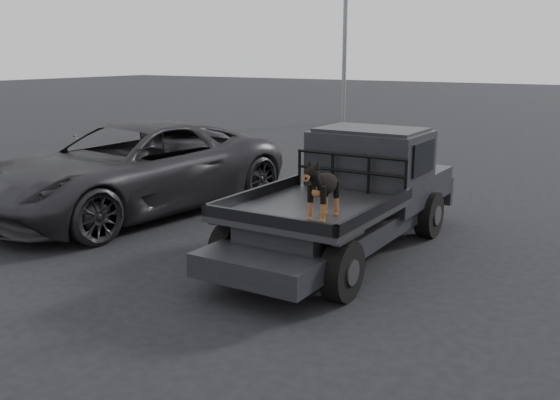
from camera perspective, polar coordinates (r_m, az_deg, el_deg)
The scene contains 6 objects.
ground at distance 8.16m, azimuth -2.13°, elevation -7.97°, with size 120.00×120.00×0.00m, color black.
flatbed_ute at distance 9.43m, azimuth 5.79°, elevation -2.13°, with size 2.00×5.40×0.92m, color black, non-canonical shape.
ute_cab at distance 10.09m, azimuth 8.29°, elevation 4.04°, with size 1.72×1.30×0.88m, color black, non-canonical shape.
headache_rack at distance 9.45m, azimuth 6.42°, elevation 2.45°, with size 1.80×0.08×0.55m, color black, non-canonical shape.
dog at distance 7.85m, azimuth 4.01°, elevation 1.00°, with size 0.32×0.60×0.74m, color black, non-canonical shape.
parked_suv at distance 12.06m, azimuth -13.27°, elevation 2.84°, with size 2.80×6.08×1.69m, color #2C2B2F.
Camera 1 is at (4.26, -6.30, 2.95)m, focal length 40.00 mm.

